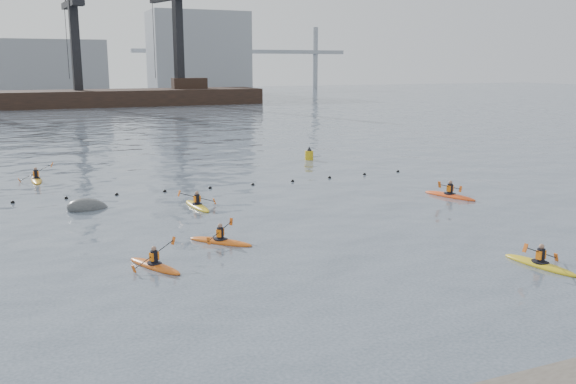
% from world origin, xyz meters
% --- Properties ---
extents(ground, '(400.00, 400.00, 0.00)m').
position_xyz_m(ground, '(0.00, 0.00, 0.00)').
color(ground, '#374350').
rests_on(ground, ground).
extents(float_line, '(33.24, 0.73, 0.24)m').
position_xyz_m(float_line, '(-0.50, 22.53, 0.03)').
color(float_line, black).
rests_on(float_line, ground).
extents(barge_pier, '(72.00, 19.30, 29.50)m').
position_xyz_m(barge_pier, '(-0.22, 110.00, 1.89)').
color(barge_pier, black).
rests_on(barge_pier, ground).
extents(skyline, '(141.00, 28.00, 22.00)m').
position_xyz_m(skyline, '(2.23, 150.27, 9.25)').
color(skyline, gray).
rests_on(skyline, ground).
extents(kayaker_0, '(2.01, 3.11, 1.18)m').
position_xyz_m(kayaker_0, '(-5.55, 7.68, 0.10)').
color(kayaker_0, '#BE4F11').
rests_on(kayaker_0, ground).
extents(kayaker_1, '(2.31, 3.43, 1.26)m').
position_xyz_m(kayaker_1, '(8.94, 1.58, 0.10)').
color(kayaker_1, gold).
rests_on(kayaker_1, ground).
extents(kayaker_2, '(2.72, 2.84, 1.05)m').
position_xyz_m(kayaker_2, '(-2.07, 9.96, 0.10)').
color(kayaker_2, '#D35813').
rests_on(kayaker_2, ground).
extents(kayaker_3, '(2.29, 3.39, 1.22)m').
position_xyz_m(kayaker_3, '(-1.18, 17.40, 0.10)').
color(kayaker_3, gold).
rests_on(kayaker_3, ground).
extents(kayaker_4, '(2.40, 3.69, 1.26)m').
position_xyz_m(kayaker_4, '(14.00, 13.92, 0.11)').
color(kayaker_4, '#F14B16').
rests_on(kayaker_4, ground).
extents(kayaker_5, '(2.41, 3.46, 1.38)m').
position_xyz_m(kayaker_5, '(-9.54, 29.81, 0.11)').
color(kayaker_5, orange).
rests_on(kayaker_5, ground).
extents(mooring_buoy, '(2.88, 2.04, 1.68)m').
position_xyz_m(mooring_buoy, '(-7.03, 19.43, 0.00)').
color(mooring_buoy, '#414446').
rests_on(mooring_buoy, ground).
extents(nav_buoy, '(0.73, 0.73, 1.32)m').
position_xyz_m(nav_buoy, '(12.32, 30.93, 0.40)').
color(nav_buoy, gold).
rests_on(nav_buoy, ground).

